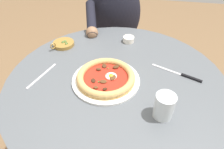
{
  "coord_description": "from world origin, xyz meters",
  "views": [
    {
      "loc": [
        0.65,
        0.1,
        1.3
      ],
      "look_at": [
        0.01,
        -0.02,
        0.74
      ],
      "focal_mm": 32.35,
      "sensor_mm": 36.0,
      "label": 1
    }
  ],
  "objects": [
    {
      "name": "water_glass",
      "position": [
        0.17,
        0.19,
        0.76
      ],
      "size": [
        0.07,
        0.07,
        0.1
      ],
      "color": "silver",
      "rests_on": "dining_table"
    },
    {
      "name": "pizza_on_plate",
      "position": [
        0.02,
        -0.04,
        0.74
      ],
      "size": [
        0.29,
        0.29,
        0.04
      ],
      "color": "white",
      "rests_on": "dining_table"
    },
    {
      "name": "diner_person",
      "position": [
        -0.67,
        -0.13,
        0.5
      ],
      "size": [
        0.54,
        0.41,
        1.14
      ],
      "color": "#282833",
      "rests_on": "ground"
    },
    {
      "name": "steak_knife",
      "position": [
        -0.07,
        0.29,
        0.72
      ],
      "size": [
        0.1,
        0.22,
        0.01
      ],
      "color": "silver",
      "rests_on": "dining_table"
    },
    {
      "name": "fork_utensil",
      "position": [
        0.04,
        -0.33,
        0.72
      ],
      "size": [
        0.18,
        0.06,
        0.0
      ],
      "color": "#BCBCC1",
      "rests_on": "dining_table"
    },
    {
      "name": "ramekin_capers",
      "position": [
        -0.32,
        0.02,
        0.73
      ],
      "size": [
        0.06,
        0.06,
        0.03
      ],
      "color": "white",
      "rests_on": "dining_table"
    },
    {
      "name": "dining_table",
      "position": [
        0.0,
        0.0,
        0.56
      ],
      "size": [
        0.96,
        0.96,
        0.72
      ],
      "color": "#565B60",
      "rests_on": "ground"
    },
    {
      "name": "olive_pan",
      "position": [
        -0.21,
        -0.32,
        0.73
      ],
      "size": [
        0.13,
        0.11,
        0.04
      ],
      "color": "olive",
      "rests_on": "dining_table"
    },
    {
      "name": "cafe_chair_diner",
      "position": [
        -0.8,
        -0.16,
        0.51
      ],
      "size": [
        0.46,
        0.46,
        0.83
      ],
      "color": "#504A45",
      "rests_on": "ground"
    }
  ]
}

